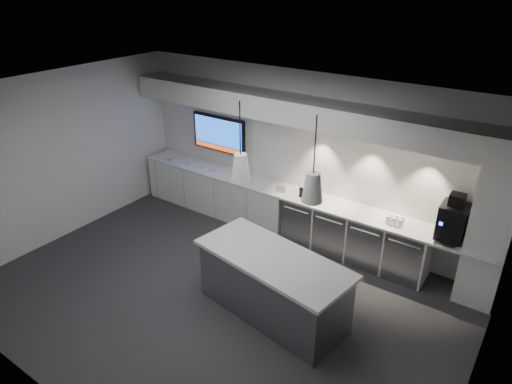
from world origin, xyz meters
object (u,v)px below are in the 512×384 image
Objects in this scene: island at (273,285)px; coffee_machine at (453,220)px; wall_tv at (219,134)px; bin at (216,271)px.

coffee_machine is at bearing 56.68° from island.
wall_tv reaches higher than bin.
bin is (1.66, -2.19, -1.33)m from wall_tv.
bin is at bearing -147.87° from coffee_machine.
wall_tv is 0.53× the size of island.
wall_tv reaches higher than coffee_machine.
bin is at bearing -174.97° from island.
wall_tv is at bearing 127.21° from bin.
island is 3.36× the size of coffee_machine.
wall_tv is 3.73m from island.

